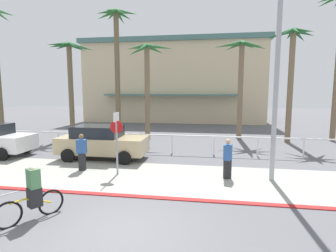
% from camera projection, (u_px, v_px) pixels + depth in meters
% --- Properties ---
extents(ground_plane, '(80.00, 80.00, 0.00)m').
position_uv_depth(ground_plane, '(176.00, 148.00, 16.42)').
color(ground_plane, '#5B5B60').
extents(sidewalk_strip, '(44.00, 4.00, 0.02)m').
position_uv_depth(sidewalk_strip, '(157.00, 178.00, 10.74)').
color(sidewalk_strip, '#9E9E93').
rests_on(sidewalk_strip, ground).
extents(curb_paint, '(44.00, 0.24, 0.03)m').
position_uv_depth(curb_paint, '(144.00, 197.00, 8.78)').
color(curb_paint, maroon).
rests_on(curb_paint, ground).
extents(building_backdrop, '(20.08, 12.84, 8.96)m').
position_uv_depth(building_backdrop, '(177.00, 82.00, 33.52)').
color(building_backdrop, beige).
rests_on(building_backdrop, ground).
extents(rail_fence, '(27.20, 0.08, 1.04)m').
position_uv_depth(rail_fence, '(172.00, 138.00, 14.84)').
color(rail_fence, white).
rests_on(rail_fence, ground).
extents(stop_sign_bike_lane, '(0.52, 0.56, 2.56)m').
position_uv_depth(stop_sign_bike_lane, '(117.00, 134.00, 10.93)').
color(stop_sign_bike_lane, gray).
rests_on(stop_sign_bike_lane, ground).
extents(streetlight_curb, '(0.24, 2.54, 7.50)m').
position_uv_depth(streetlight_curb, '(279.00, 67.00, 9.66)').
color(streetlight_curb, '#9EA0A5').
rests_on(streetlight_curb, ground).
extents(palm_tree_1, '(2.85, 3.66, 6.93)m').
position_uv_depth(palm_tree_1, '(70.00, 63.00, 19.64)').
color(palm_tree_1, brown).
rests_on(palm_tree_1, ground).
extents(palm_tree_2, '(3.02, 3.78, 9.09)m').
position_uv_depth(palm_tree_2, '(117.00, 44.00, 19.06)').
color(palm_tree_2, brown).
rests_on(palm_tree_2, ground).
extents(palm_tree_3, '(3.35, 3.13, 6.63)m').
position_uv_depth(palm_tree_3, '(147.00, 68.00, 18.63)').
color(palm_tree_3, '#756047').
rests_on(palm_tree_3, ground).
extents(palm_tree_4, '(3.59, 3.50, 6.88)m').
position_uv_depth(palm_tree_4, '(241.00, 64.00, 18.82)').
color(palm_tree_4, '#756047').
rests_on(palm_tree_4, ground).
extents(palm_tree_5, '(2.86, 2.86, 7.40)m').
position_uv_depth(palm_tree_5, '(291.00, 57.00, 17.44)').
color(palm_tree_5, '#756047').
rests_on(palm_tree_5, ground).
extents(car_tan_1, '(4.40, 2.02, 1.69)m').
position_uv_depth(car_tan_1, '(102.00, 142.00, 13.63)').
color(car_tan_1, tan).
rests_on(car_tan_1, ground).
extents(cyclist_yellow_0, '(1.05, 1.55, 1.50)m').
position_uv_depth(cyclist_yellow_0, '(33.00, 195.00, 7.19)').
color(cyclist_yellow_0, black).
rests_on(cyclist_yellow_0, ground).
extents(pedestrian_0, '(0.44, 0.37, 1.60)m').
position_uv_depth(pedestrian_0, '(82.00, 154.00, 11.66)').
color(pedestrian_0, '#232326').
rests_on(pedestrian_0, ground).
extents(pedestrian_1, '(0.40, 0.46, 1.58)m').
position_uv_depth(pedestrian_1, '(228.00, 161.00, 10.57)').
color(pedestrian_1, '#232326').
rests_on(pedestrian_1, ground).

